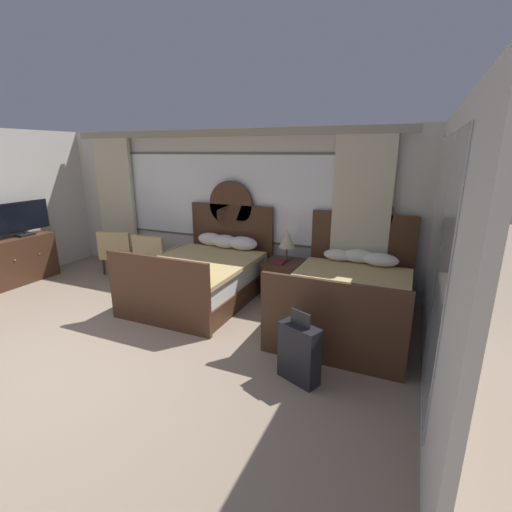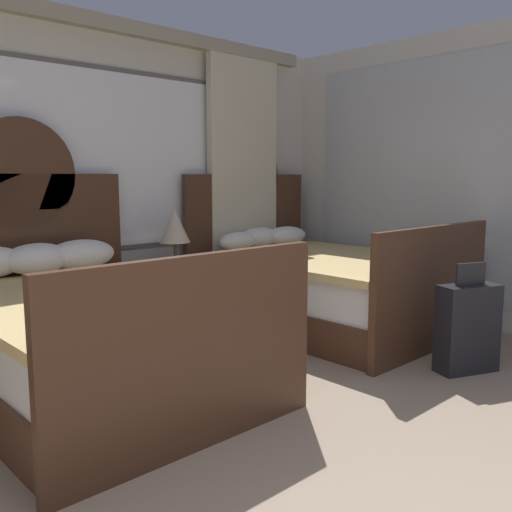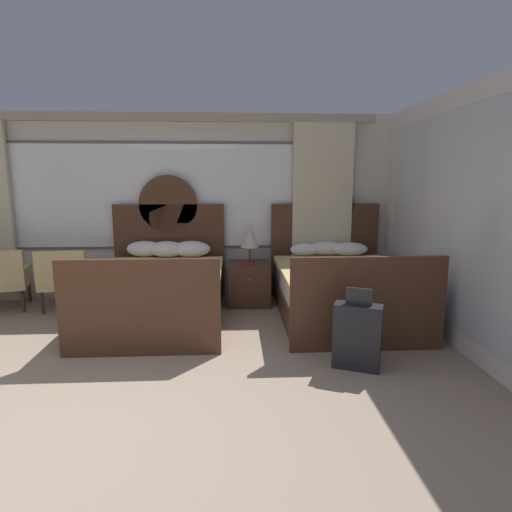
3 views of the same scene
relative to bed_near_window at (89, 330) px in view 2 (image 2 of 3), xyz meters
name	(u,v)px [view 2 (image 2 of 3)]	position (x,y,z in m)	size (l,w,h in m)	color
wall_right_mirror	(481,180)	(3.31, -1.02, 0.96)	(0.08, 4.32, 2.70)	beige
bed_near_window	(89,330)	(0.00, 0.00, 0.00)	(1.61, 2.21, 1.82)	#472B1C
bed_near_mirror	(321,284)	(2.32, -0.01, -0.01)	(1.61, 2.21, 1.82)	#472B1C
nightstand_between_beds	(179,301)	(1.16, 0.62, -0.09)	(0.59, 0.61, 0.59)	#472B1C
table_lamp_on_nightstand	(175,226)	(1.17, 0.69, 0.56)	(0.27, 0.27, 0.51)	brown
book_on_nightstand	(183,268)	(1.12, 0.50, 0.22)	(0.18, 0.26, 0.03)	maroon
suitcase_on_floor	(468,328)	(2.10, -1.55, -0.07)	(0.48, 0.34, 0.78)	black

